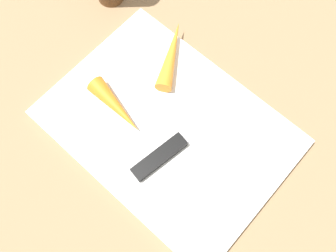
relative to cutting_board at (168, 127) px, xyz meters
The scene contains 5 objects.
ground_plane 0.01m from the cutting_board, ahead, with size 1.40×1.40×0.00m, color #8C6D4C.
cutting_board is the anchor object (origin of this frame).
knife 0.04m from the cutting_board, 51.31° to the right, with size 0.05×0.20×0.01m.
carrot_short 0.09m from the cutting_board, 156.25° to the right, with size 0.03×0.03×0.10m, color orange.
carrot_long 0.12m from the cutting_board, 129.34° to the left, with size 0.03×0.03×0.12m, color orange.
Camera 1 is at (0.13, -0.15, 0.54)m, focal length 39.71 mm.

